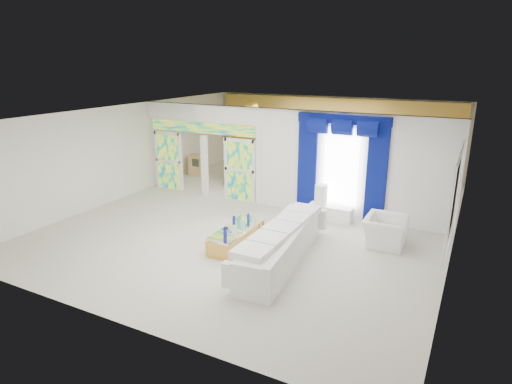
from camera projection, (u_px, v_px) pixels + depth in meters
The scene contains 22 objects.
floor at pixel (266, 216), 12.66m from camera, with size 12.00×12.00×0.00m, color #B7AF9E.
dividing_wall at pixel (351, 167), 12.12m from camera, with size 5.70×0.18×3.00m, color white.
dividing_header at pixel (201, 113), 13.97m from camera, with size 4.30×0.18×0.55m, color white.
stained_panel_left at pixel (169, 161), 15.10m from camera, with size 0.95×0.04×2.00m, color #994C3F.
stained_panel_right at pixel (240, 170), 13.85m from camera, with size 0.95×0.04×2.00m, color #994C3F.
stained_transom at pixel (201, 128), 14.11m from camera, with size 4.00×0.05×0.35m, color #994C3F.
window_pane at pixel (341, 168), 12.16m from camera, with size 1.00×0.02×2.30m, color white.
blue_drape_left at pixel (307, 166), 12.59m from camera, with size 0.55×0.10×2.80m, color #030946.
blue_drape_right at pixel (377, 174), 11.71m from camera, with size 0.55×0.10×2.80m, color #030946.
blue_pelmet at pixel (344, 119), 11.74m from camera, with size 2.60×0.12×0.25m, color #030946.
wall_mirror at pixel (455, 199), 9.18m from camera, with size 0.04×2.70×1.90m, color white.
gold_curtains at pixel (332, 135), 17.23m from camera, with size 9.70×0.12×2.90m, color #AE7E29.
white_sofa at pixel (282, 246), 9.75m from camera, with size 0.82×3.81×0.73m, color white.
coffee_table at pixel (237, 237), 10.64m from camera, with size 0.63×1.89×0.42m, color gold.
console_table at pixel (330, 213), 12.31m from camera, with size 1.25×0.40×0.42m, color white.
table_lamp at pixel (321, 195), 12.29m from camera, with size 0.36×0.36×0.58m, color silver.
armchair at pixel (385, 231), 10.61m from camera, with size 1.09×0.95×0.71m, color white.
grand_piano at pixel (258, 164), 16.87m from camera, with size 1.43×1.87×0.95m, color black.
piano_bench at pixel (238, 182), 15.61m from camera, with size 0.97×0.38×0.32m, color black.
tv_console at pixel (197, 165), 17.08m from camera, with size 0.56×0.51×0.81m, color tan.
chandelier at pixel (251, 109), 15.79m from camera, with size 0.60×0.60×0.60m, color gold.
decanters at pixel (236, 226), 10.49m from camera, with size 0.24×1.30×0.27m.
Camera 1 is at (5.23, -10.70, 4.37)m, focal length 30.46 mm.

